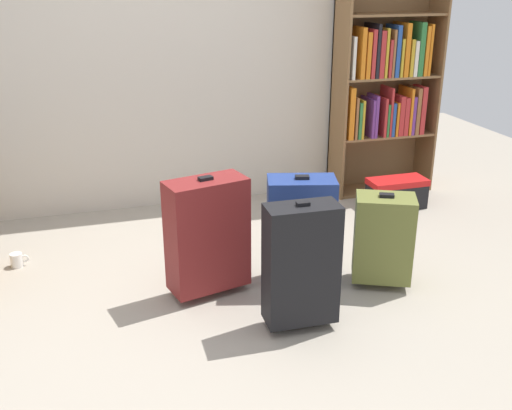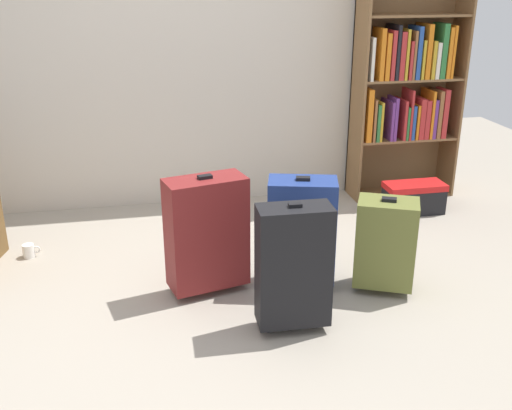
% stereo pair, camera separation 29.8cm
% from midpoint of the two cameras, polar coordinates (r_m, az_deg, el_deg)
% --- Properties ---
extents(ground_plane, '(8.41, 8.41, 0.00)m').
position_cam_midpoint_polar(ground_plane, '(3.61, -5.26, -9.61)').
color(ground_plane, '#9E9384').
extents(back_wall, '(4.81, 0.10, 2.60)m').
position_cam_midpoint_polar(back_wall, '(4.94, -10.23, 14.60)').
color(back_wall, beige).
rests_on(back_wall, ground).
extents(bookshelf, '(0.89, 0.32, 2.02)m').
position_cam_midpoint_polar(bookshelf, '(5.30, 10.65, 11.76)').
color(bookshelf, brown).
rests_on(bookshelf, ground).
extents(mug, '(0.12, 0.08, 0.10)m').
position_cam_midpoint_polar(mug, '(4.39, -23.68, -4.87)').
color(mug, white).
rests_on(mug, ground).
extents(storage_box, '(0.49, 0.23, 0.25)m').
position_cam_midpoint_polar(storage_box, '(5.09, 11.65, 1.16)').
color(storage_box, black).
rests_on(storage_box, ground).
extents(suitcase_navy_blue, '(0.46, 0.33, 0.72)m').
position_cam_midpoint_polar(suitcase_navy_blue, '(3.69, 1.99, -2.30)').
color(suitcase_navy_blue, navy).
rests_on(suitcase_navy_blue, ground).
extents(suitcase_black, '(0.40, 0.20, 0.75)m').
position_cam_midpoint_polar(suitcase_black, '(3.22, 1.69, -5.73)').
color(suitcase_black, black).
rests_on(suitcase_black, ground).
extents(suitcase_olive, '(0.42, 0.37, 0.61)m').
position_cam_midpoint_polar(suitcase_olive, '(3.74, 9.83, -3.16)').
color(suitcase_olive, brown).
rests_on(suitcase_olive, ground).
extents(suitcase_dark_red, '(0.51, 0.33, 0.76)m').
position_cam_midpoint_polar(suitcase_dark_red, '(3.59, -7.04, -2.85)').
color(suitcase_dark_red, maroon).
rests_on(suitcase_dark_red, ground).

